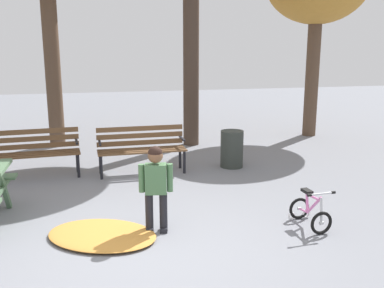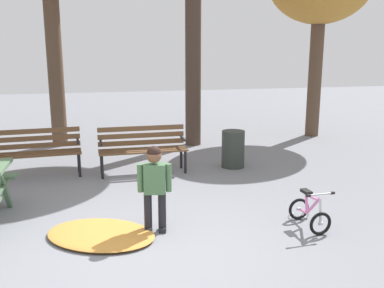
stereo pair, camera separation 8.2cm
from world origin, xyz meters
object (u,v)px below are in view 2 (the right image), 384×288
(park_bench_far_left, at_px, (35,149))
(park_bench_left, at_px, (142,145))
(kids_bicycle, at_px, (309,212))
(child_standing, at_px, (155,182))
(trash_bin, at_px, (233,149))

(park_bench_far_left, bearing_deg, park_bench_left, -4.51)
(park_bench_far_left, distance_m, kids_bicycle, 4.87)
(kids_bicycle, bearing_deg, child_standing, 171.32)
(park_bench_left, bearing_deg, park_bench_far_left, 175.49)
(kids_bicycle, bearing_deg, park_bench_left, 121.30)
(park_bench_far_left, xyz_separation_m, trash_bin, (3.65, -0.17, -0.15))
(park_bench_far_left, relative_size, trash_bin, 2.28)
(park_bench_far_left, relative_size, kids_bicycle, 2.81)
(park_bench_far_left, bearing_deg, child_standing, -58.20)
(kids_bicycle, distance_m, trash_bin, 2.97)
(park_bench_far_left, bearing_deg, kids_bicycle, -40.13)
(child_standing, bearing_deg, trash_bin, 54.67)
(kids_bicycle, xyz_separation_m, trash_bin, (-0.07, 2.96, 0.16))
(park_bench_far_left, height_order, park_bench_left, same)
(park_bench_far_left, relative_size, child_standing, 1.46)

